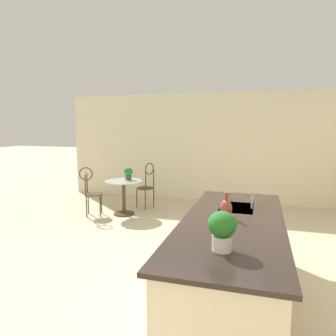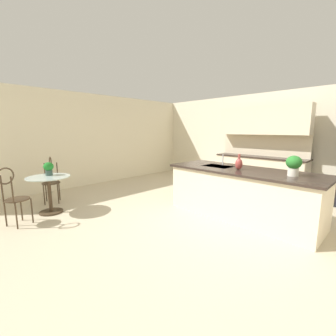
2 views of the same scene
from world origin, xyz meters
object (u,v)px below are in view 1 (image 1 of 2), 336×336
at_px(potted_plant_on_table, 128,173).
at_px(potted_plant_counter_far, 222,228).
at_px(vase_on_counter, 226,209).
at_px(chair_by_island, 91,189).
at_px(chair_near_window, 147,183).
at_px(bistro_table, 124,194).

height_order(potted_plant_on_table, potted_plant_counter_far, potted_plant_counter_far).
height_order(potted_plant_counter_far, vase_on_counter, potted_plant_counter_far).
relative_size(chair_by_island, potted_plant_on_table, 3.92).
relative_size(chair_near_window, vase_on_counter, 3.62).
relative_size(potted_plant_on_table, vase_on_counter, 0.92).
distance_m(chair_near_window, chair_by_island, 1.34).
bearing_deg(chair_by_island, potted_plant_on_table, 119.25).
relative_size(chair_near_window, potted_plant_counter_far, 3.19).
height_order(bistro_table, chair_near_window, chair_near_window).
relative_size(bistro_table, potted_plant_on_table, 3.01).
xyz_separation_m(bistro_table, chair_near_window, (-0.72, 0.26, 0.13)).
bearing_deg(vase_on_counter, potted_plant_on_table, -140.03).
bearing_deg(chair_near_window, chair_by_island, -42.62).
bearing_deg(vase_on_counter, potted_plant_counter_far, 3.94).
xyz_separation_m(chair_near_window, potted_plant_on_table, (0.59, -0.21, 0.32)).
relative_size(chair_near_window, chair_by_island, 1.00).
bearing_deg(chair_by_island, potted_plant_counter_far, 43.15).
xyz_separation_m(chair_near_window, chair_by_island, (0.98, -0.90, 0.00)).
bearing_deg(vase_on_counter, bistro_table, -138.05).
distance_m(potted_plant_on_table, vase_on_counter, 3.73).
distance_m(chair_near_window, potted_plant_on_table, 0.70).
distance_m(bistro_table, chair_by_island, 0.70).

